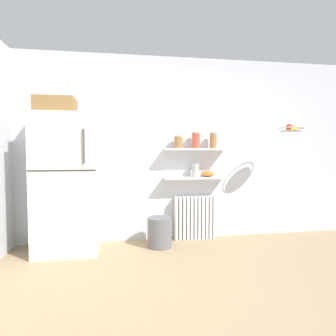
% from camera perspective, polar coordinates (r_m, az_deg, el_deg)
% --- Properties ---
extents(ground_plane, '(7.04, 7.04, 0.00)m').
position_cam_1_polar(ground_plane, '(3.14, 7.17, -20.72)').
color(ground_plane, '#9E8460').
extents(back_wall, '(7.04, 0.10, 2.60)m').
position_cam_1_polar(back_wall, '(4.37, 1.46, 3.64)').
color(back_wall, silver).
rests_on(back_wall, ground_plane).
extents(refrigerator, '(0.77, 0.69, 1.92)m').
position_cam_1_polar(refrigerator, '(3.98, -18.67, -2.16)').
color(refrigerator, silver).
rests_on(refrigerator, ground_plane).
extents(radiator, '(0.60, 0.12, 0.62)m').
position_cam_1_polar(radiator, '(4.41, 5.15, -9.35)').
color(radiator, white).
rests_on(radiator, ground_plane).
extents(wall_shelf_lower, '(0.90, 0.22, 0.02)m').
position_cam_1_polar(wall_shelf_lower, '(4.29, 5.29, -1.86)').
color(wall_shelf_lower, white).
extents(wall_shelf_upper, '(0.90, 0.22, 0.02)m').
position_cam_1_polar(wall_shelf_upper, '(4.27, 5.32, 3.56)').
color(wall_shelf_upper, white).
extents(storage_jar_0, '(0.12, 0.12, 0.18)m').
position_cam_1_polar(storage_jar_0, '(4.22, 1.97, 4.94)').
color(storage_jar_0, olive).
rests_on(storage_jar_0, wall_shelf_upper).
extents(storage_jar_1, '(0.11, 0.11, 0.23)m').
position_cam_1_polar(storage_jar_1, '(4.28, 5.33, 5.25)').
color(storage_jar_1, '#C64C38').
rests_on(storage_jar_1, wall_shelf_upper).
extents(storage_jar_2, '(0.10, 0.10, 0.23)m').
position_cam_1_polar(storage_jar_2, '(4.35, 8.59, 5.18)').
color(storage_jar_2, olive).
rests_on(storage_jar_2, wall_shelf_upper).
extents(vase, '(0.10, 0.10, 0.19)m').
position_cam_1_polar(vase, '(4.28, 5.21, -0.44)').
color(vase, '#B2ADA8').
rests_on(vase, wall_shelf_lower).
extents(shelf_bowl, '(0.19, 0.19, 0.08)m').
position_cam_1_polar(shelf_bowl, '(4.34, 7.61, -1.09)').
color(shelf_bowl, orange).
rests_on(shelf_bowl, wall_shelf_lower).
extents(trash_bin, '(0.32, 0.32, 0.40)m').
position_cam_1_polar(trash_bin, '(4.05, -1.63, -12.11)').
color(trash_bin, slate).
rests_on(trash_bin, ground_plane).
extents(hanging_fruit_basket, '(0.35, 0.35, 0.10)m').
position_cam_1_polar(hanging_fruit_basket, '(4.37, 22.40, 6.94)').
color(hanging_fruit_basket, '#B2B2B7').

